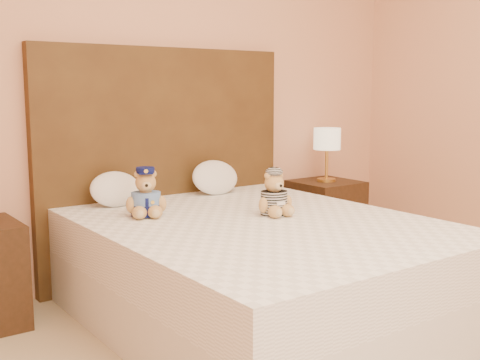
{
  "coord_description": "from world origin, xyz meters",
  "views": [
    {
      "loc": [
        -1.89,
        -1.24,
        1.24
      ],
      "look_at": [
        0.05,
        1.45,
        0.73
      ],
      "focal_mm": 45.0,
      "sensor_mm": 36.0,
      "label": 1
    }
  ],
  "objects_px": {
    "bed": "(260,271)",
    "teddy_prisoner": "(274,193)",
    "lamp": "(327,142)",
    "pillow_right": "(215,176)",
    "pillow_left": "(115,187)",
    "nightstand_right": "(325,217)",
    "teddy_police": "(146,192)"
  },
  "relations": [
    {
      "from": "teddy_police",
      "to": "teddy_prisoner",
      "type": "height_order",
      "value": "teddy_police"
    },
    {
      "from": "lamp",
      "to": "teddy_prisoner",
      "type": "bearing_deg",
      "value": -146.48
    },
    {
      "from": "teddy_prisoner",
      "to": "teddy_police",
      "type": "bearing_deg",
      "value": 152.05
    },
    {
      "from": "nightstand_right",
      "to": "bed",
      "type": "bearing_deg",
      "value": -147.38
    },
    {
      "from": "teddy_police",
      "to": "lamp",
      "type": "bearing_deg",
      "value": 34.29
    },
    {
      "from": "pillow_left",
      "to": "lamp",
      "type": "bearing_deg",
      "value": -1.02
    },
    {
      "from": "bed",
      "to": "pillow_left",
      "type": "xyz_separation_m",
      "value": [
        -0.44,
        0.83,
        0.39
      ]
    },
    {
      "from": "bed",
      "to": "teddy_prisoner",
      "type": "relative_size",
      "value": 8.13
    },
    {
      "from": "bed",
      "to": "teddy_prisoner",
      "type": "height_order",
      "value": "teddy_prisoner"
    },
    {
      "from": "lamp",
      "to": "teddy_prisoner",
      "type": "height_order",
      "value": "lamp"
    },
    {
      "from": "bed",
      "to": "lamp",
      "type": "height_order",
      "value": "lamp"
    },
    {
      "from": "bed",
      "to": "pillow_right",
      "type": "height_order",
      "value": "pillow_right"
    },
    {
      "from": "teddy_police",
      "to": "pillow_right",
      "type": "xyz_separation_m",
      "value": [
        0.7,
        0.37,
        -0.01
      ]
    },
    {
      "from": "teddy_prisoner",
      "to": "pillow_right",
      "type": "relative_size",
      "value": 0.72
    },
    {
      "from": "lamp",
      "to": "teddy_police",
      "type": "xyz_separation_m",
      "value": [
        -1.68,
        -0.34,
        -0.17
      ]
    },
    {
      "from": "pillow_right",
      "to": "teddy_prisoner",
      "type": "bearing_deg",
      "value": -98.46
    },
    {
      "from": "bed",
      "to": "pillow_right",
      "type": "bearing_deg",
      "value": 72.12
    },
    {
      "from": "lamp",
      "to": "pillow_right",
      "type": "bearing_deg",
      "value": 178.25
    },
    {
      "from": "teddy_prisoner",
      "to": "bed",
      "type": "bearing_deg",
      "value": -148.86
    },
    {
      "from": "nightstand_right",
      "to": "lamp",
      "type": "xyz_separation_m",
      "value": [
        -0.0,
        0.0,
        0.57
      ]
    },
    {
      "from": "bed",
      "to": "nightstand_right",
      "type": "distance_m",
      "value": 1.48
    },
    {
      "from": "nightstand_right",
      "to": "teddy_police",
      "type": "relative_size",
      "value": 2.07
    },
    {
      "from": "teddy_police",
      "to": "pillow_left",
      "type": "xyz_separation_m",
      "value": [
        -0.01,
        0.37,
        -0.02
      ]
    },
    {
      "from": "teddy_police",
      "to": "teddy_prisoner",
      "type": "xyz_separation_m",
      "value": [
        0.58,
        -0.38,
        -0.01
      ]
    },
    {
      "from": "bed",
      "to": "pillow_right",
      "type": "xyz_separation_m",
      "value": [
        0.27,
        0.83,
        0.4
      ]
    },
    {
      "from": "bed",
      "to": "lamp",
      "type": "bearing_deg",
      "value": 32.62
    },
    {
      "from": "nightstand_right",
      "to": "pillow_right",
      "type": "height_order",
      "value": "pillow_right"
    },
    {
      "from": "teddy_prisoner",
      "to": "pillow_right",
      "type": "bearing_deg",
      "value": 86.95
    },
    {
      "from": "pillow_left",
      "to": "teddy_prisoner",
      "type": "bearing_deg",
      "value": -51.74
    },
    {
      "from": "lamp",
      "to": "pillow_left",
      "type": "bearing_deg",
      "value": 178.98
    },
    {
      "from": "bed",
      "to": "teddy_police",
      "type": "bearing_deg",
      "value": 133.0
    },
    {
      "from": "lamp",
      "to": "pillow_right",
      "type": "distance_m",
      "value": 1.0
    }
  ]
}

